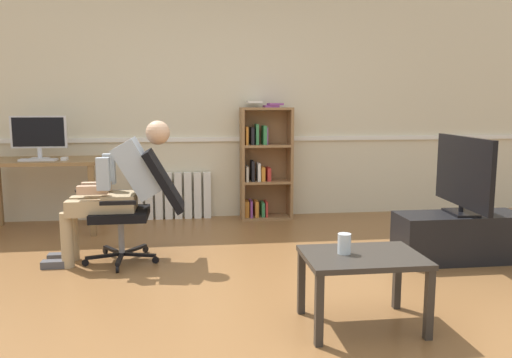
% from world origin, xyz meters
% --- Properties ---
extents(ground_plane, '(18.00, 18.00, 0.00)m').
position_xyz_m(ground_plane, '(0.00, 0.00, 0.00)').
color(ground_plane, brown).
extents(back_wall, '(12.00, 0.13, 2.70)m').
position_xyz_m(back_wall, '(0.00, 2.65, 1.35)').
color(back_wall, beige).
rests_on(back_wall, ground_plane).
extents(computer_desk, '(1.18, 0.68, 0.76)m').
position_xyz_m(computer_desk, '(-1.93, 2.15, 0.65)').
color(computer_desk, olive).
rests_on(computer_desk, ground_plane).
extents(imac_monitor, '(0.57, 0.14, 0.45)m').
position_xyz_m(imac_monitor, '(-1.97, 2.23, 1.02)').
color(imac_monitor, silver).
rests_on(imac_monitor, computer_desk).
extents(keyboard, '(0.36, 0.12, 0.02)m').
position_xyz_m(keyboard, '(-1.92, 2.01, 0.77)').
color(keyboard, silver).
rests_on(keyboard, computer_desk).
extents(computer_mouse, '(0.06, 0.10, 0.03)m').
position_xyz_m(computer_mouse, '(-1.67, 2.03, 0.77)').
color(computer_mouse, white).
rests_on(computer_mouse, computer_desk).
extents(bookshelf, '(0.59, 0.29, 1.36)m').
position_xyz_m(bookshelf, '(0.44, 2.44, 0.65)').
color(bookshelf, olive).
rests_on(bookshelf, ground_plane).
extents(radiator, '(0.87, 0.08, 0.54)m').
position_xyz_m(radiator, '(-0.60, 2.54, 0.27)').
color(radiator, white).
rests_on(radiator, ground_plane).
extents(office_chair, '(0.85, 0.61, 0.95)m').
position_xyz_m(office_chair, '(-0.82, 0.94, 0.52)').
color(office_chair, black).
rests_on(office_chair, ground_plane).
extents(person_seated, '(1.06, 0.40, 1.19)m').
position_xyz_m(person_seated, '(-1.00, 0.94, 0.64)').
color(person_seated, tan).
rests_on(person_seated, ground_plane).
extents(tv_stand, '(1.07, 0.40, 0.41)m').
position_xyz_m(tv_stand, '(1.86, 0.60, 0.20)').
color(tv_stand, black).
rests_on(tv_stand, ground_plane).
extents(tv_screen, '(0.22, 0.96, 0.65)m').
position_xyz_m(tv_screen, '(1.86, 0.60, 0.75)').
color(tv_screen, black).
rests_on(tv_screen, tv_stand).
extents(coffee_table, '(0.70, 0.51, 0.44)m').
position_xyz_m(coffee_table, '(0.61, -0.54, 0.38)').
color(coffee_table, '#332D28').
rests_on(coffee_table, ground_plane).
extents(drinking_glass, '(0.08, 0.08, 0.12)m').
position_xyz_m(drinking_glass, '(0.50, -0.51, 0.50)').
color(drinking_glass, silver).
rests_on(drinking_glass, coffee_table).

